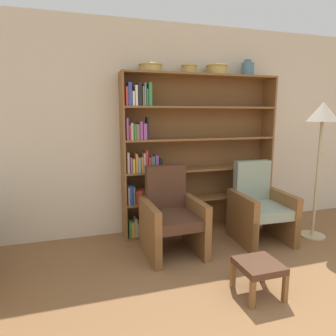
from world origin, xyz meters
name	(u,v)px	position (x,y,z in m)	size (l,w,h in m)	color
wall_back	(198,130)	(0.00, 2.88, 1.38)	(12.00, 0.06, 2.75)	beige
bookshelf	(186,157)	(-0.23, 2.71, 1.03)	(2.11, 0.30, 2.10)	brown
bowl_slate	(150,68)	(-0.72, 2.69, 2.15)	(0.30, 0.30, 0.09)	tan
bowl_sage	(189,69)	(-0.22, 2.69, 2.16)	(0.21, 0.21, 0.11)	tan
bowl_copper	(217,69)	(0.17, 2.69, 2.17)	(0.29, 0.29, 0.12)	tan
vase_tall	(248,69)	(0.63, 2.69, 2.19)	(0.17, 0.17, 0.21)	slate
armchair_leather	(171,217)	(-0.63, 2.13, 0.42)	(0.66, 0.70, 0.99)	brown
armchair_cushioned	(259,208)	(0.55, 2.13, 0.42)	(0.67, 0.71, 0.99)	brown
floor_lamp	(322,122)	(1.29, 1.99, 1.50)	(0.38, 0.38, 1.74)	tan
footstool	(259,268)	(-0.15, 1.07, 0.25)	(0.36, 0.36, 0.31)	brown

